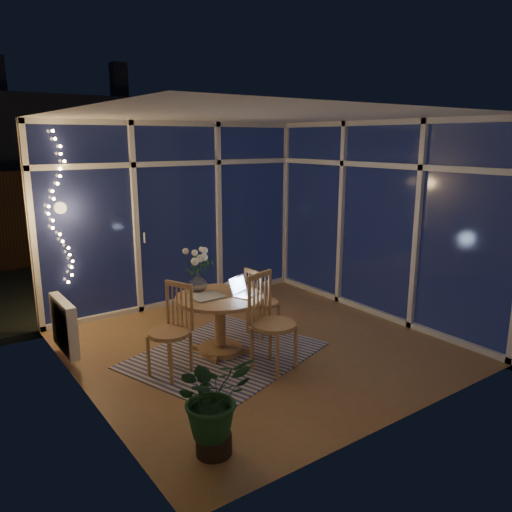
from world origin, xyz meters
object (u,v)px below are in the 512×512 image
(laptop, at_px, (246,286))
(flower_vase, at_px, (198,282))
(chair_left, at_px, (169,331))
(chair_right, at_px, (263,301))
(potted_plant, at_px, (213,409))
(dining_table, at_px, (220,324))
(chair_front, at_px, (274,323))

(laptop, relative_size, flower_vase, 1.41)
(chair_left, height_order, chair_right, chair_left)
(chair_right, bearing_deg, laptop, 118.79)
(chair_right, height_order, potted_plant, chair_right)
(chair_right, bearing_deg, chair_left, 98.49)
(dining_table, height_order, laptop, laptop)
(dining_table, height_order, chair_left, chair_left)
(potted_plant, bearing_deg, chair_front, 35.24)
(chair_front, bearing_deg, chair_left, 134.82)
(flower_vase, bearing_deg, chair_left, -142.25)
(dining_table, bearing_deg, potted_plant, -122.96)
(flower_vase, bearing_deg, chair_front, -70.68)
(chair_front, bearing_deg, potted_plant, -161.41)
(dining_table, height_order, flower_vase, flower_vase)
(laptop, relative_size, potted_plant, 0.39)
(chair_front, distance_m, laptop, 0.60)
(dining_table, height_order, chair_front, chair_front)
(flower_vase, xyz_separation_m, potted_plant, (-0.91, -1.86, -0.39))
(chair_left, xyz_separation_m, chair_front, (0.94, -0.51, 0.04))
(chair_right, distance_m, laptop, 0.64)
(chair_front, bearing_deg, laptop, 71.19)
(chair_left, distance_m, laptop, 1.01)
(chair_left, bearing_deg, chair_front, 39.25)
(laptop, xyz_separation_m, flower_vase, (-0.36, 0.43, -0.00))
(chair_left, relative_size, laptop, 3.24)
(chair_left, distance_m, chair_right, 1.45)
(potted_plant, bearing_deg, chair_right, 44.98)
(chair_front, bearing_deg, chair_right, 44.02)
(chair_right, bearing_deg, chair_front, 146.19)
(chair_left, height_order, flower_vase, chair_left)
(flower_vase, relative_size, potted_plant, 0.28)
(chair_left, xyz_separation_m, flower_vase, (0.60, 0.46, 0.30))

